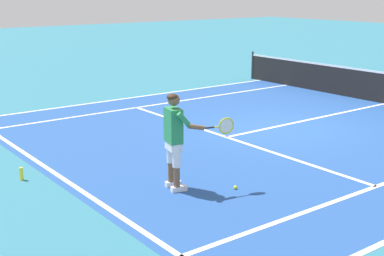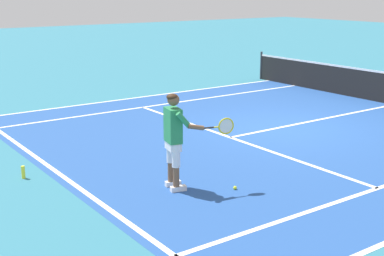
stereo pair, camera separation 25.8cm
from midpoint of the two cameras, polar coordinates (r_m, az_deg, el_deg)
The scene contains 10 objects.
ground_plane at distance 13.86m, azimuth 8.30°, elevation 0.11°, with size 80.00×80.00×0.00m, color teal.
court_inner_surface at distance 13.46m, azimuth 6.53°, elevation -0.26°, with size 10.98×11.11×0.00m, color #234C93.
line_baseline at distance 10.65m, azimuth -15.01°, elevation -4.69°, with size 10.98×0.10×0.01m, color white.
line_service at distance 12.78m, azimuth 3.12°, elevation -0.98°, with size 8.23×0.10×0.01m, color white.
line_centre_service at distance 14.98m, azimuth 12.54°, elevation 1.02°, with size 0.10×6.40×0.01m, color white.
line_singles_left at distance 16.59m, azimuth -3.26°, elevation 2.65°, with size 0.10×10.71×0.01m, color white.
line_doubles_left at distance 17.73m, azimuth -5.74°, elevation 3.38°, with size 0.10×10.71×0.01m, color white.
tennis_player at distance 9.24m, azimuth -2.60°, elevation -0.74°, with size 0.84×1.05×1.71m.
tennis_ball_near_feet at distance 9.53m, azimuth 3.85°, elevation -6.32°, with size 0.07×0.07×0.07m, color #CCE02D.
water_bottle at distance 10.45m, azimuth -18.37°, elevation -4.65°, with size 0.07×0.07×0.24m, color yellow.
Camera 1 is at (9.33, -9.68, 3.43)m, focal length 50.15 mm.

